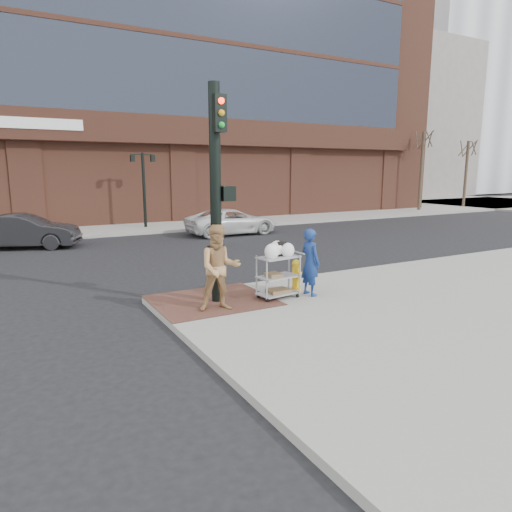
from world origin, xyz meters
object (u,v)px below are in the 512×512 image
minivan_white (232,222)px  traffic_signal_pole (217,188)px  woman_blue (310,262)px  utility_cart (278,273)px  sedan_dark (24,231)px  pedestrian_tan (220,268)px  fire_hydrant (296,275)px  lamp_post (144,182)px

minivan_white → traffic_signal_pole: bearing=151.9°
woman_blue → utility_cart: size_ratio=1.21×
woman_blue → sedan_dark: bearing=21.9°
pedestrian_tan → fire_hydrant: 2.53m
lamp_post → sedan_dark: 7.40m
traffic_signal_pole → pedestrian_tan: (-0.26, -0.65, -1.72)m
utility_cart → pedestrian_tan: bearing=-172.5°
lamp_post → utility_cart: lamp_post is taller
traffic_signal_pole → minivan_white: (5.81, 11.20, -2.18)m
traffic_signal_pole → minivan_white: size_ratio=1.07×
traffic_signal_pole → pedestrian_tan: traffic_signal_pole is taller
lamp_post → traffic_signal_pole: 15.43m
lamp_post → sedan_dark: bearing=-149.3°
traffic_signal_pole → utility_cart: size_ratio=3.59×
lamp_post → fire_hydrant: lamp_post is taller
minivan_white → utility_cart: bearing=158.6°
traffic_signal_pole → woman_blue: 2.96m
sedan_dark → minivan_white: (9.48, -0.38, -0.07)m
traffic_signal_pole → sedan_dark: bearing=107.6°
lamp_post → traffic_signal_pole: bearing=-99.2°
sedan_dark → fire_hydrant: sedan_dark is taller
traffic_signal_pole → utility_cart: 2.52m
minivan_white → fire_hydrant: 11.88m
utility_cart → lamp_post: bearing=86.1°
lamp_post → pedestrian_tan: size_ratio=2.08×
traffic_signal_pole → minivan_white: bearing=62.6°
woman_blue → minivan_white: 12.32m
pedestrian_tan → sedan_dark: (-3.42, 12.23, -0.39)m
utility_cart → traffic_signal_pole: bearing=162.7°
lamp_post → sedan_dark: lamp_post is taller
pedestrian_tan → fire_hydrant: bearing=27.6°
lamp_post → minivan_white: size_ratio=0.85×
lamp_post → pedestrian_tan: (-2.73, -15.88, -1.51)m
woman_blue → minivan_white: woman_blue is taller
sedan_dark → minivan_white: sedan_dark is taller
traffic_signal_pole → woman_blue: bearing=-14.7°
lamp_post → fire_hydrant: bearing=-91.2°
minivan_white → woman_blue: bearing=162.5°
minivan_white → fire_hydrant: (-3.66, -11.30, -0.08)m
woman_blue → lamp_post: bearing=-4.9°
pedestrian_tan → fire_hydrant: (2.41, 0.55, -0.54)m
woman_blue → fire_hydrant: (-0.09, 0.49, -0.42)m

